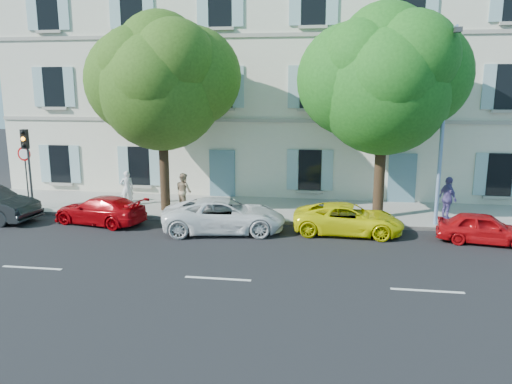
% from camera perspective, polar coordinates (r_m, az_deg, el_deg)
% --- Properties ---
extents(ground, '(90.00, 90.00, 0.00)m').
position_cam_1_polar(ground, '(18.79, -1.63, -5.40)').
color(ground, black).
extents(sidewalk, '(36.00, 4.50, 0.15)m').
position_cam_1_polar(sidewalk, '(23.00, 0.35, -1.97)').
color(sidewalk, '#A09E96').
rests_on(sidewalk, ground).
extents(kerb, '(36.00, 0.16, 0.16)m').
position_cam_1_polar(kerb, '(20.92, -0.51, -3.36)').
color(kerb, '#9E998E').
rests_on(kerb, ground).
extents(building, '(28.00, 7.00, 12.00)m').
position_cam_1_polar(building, '(28.04, 2.11, 12.73)').
color(building, silver).
rests_on(building, ground).
extents(car_red_coupe, '(4.26, 2.46, 1.16)m').
position_cam_1_polar(car_red_coupe, '(21.73, -17.41, -1.98)').
color(car_red_coupe, '#A5040A').
rests_on(car_red_coupe, ground).
extents(car_white_coupe, '(5.09, 2.99, 1.33)m').
position_cam_1_polar(car_white_coupe, '(19.58, -3.64, -2.69)').
color(car_white_coupe, white).
rests_on(car_white_coupe, ground).
extents(car_yellow_supercar, '(4.27, 2.06, 1.17)m').
position_cam_1_polar(car_yellow_supercar, '(19.66, 10.50, -3.04)').
color(car_yellow_supercar, yellow).
rests_on(car_yellow_supercar, ground).
extents(car_red_hatchback, '(3.46, 1.84, 1.12)m').
position_cam_1_polar(car_red_hatchback, '(19.98, 24.62, -3.78)').
color(car_red_hatchback, '#B70B0F').
rests_on(car_red_hatchback, ground).
extents(tree_left, '(5.40, 5.40, 8.38)m').
position_cam_1_polar(tree_left, '(22.33, -10.78, 11.57)').
color(tree_left, '#3A2819').
rests_on(tree_left, sidewalk).
extents(tree_right, '(5.49, 5.49, 8.45)m').
position_cam_1_polar(tree_right, '(21.19, 14.42, 11.49)').
color(tree_right, '#3A2819').
rests_on(tree_right, sidewalk).
extents(traffic_light, '(0.29, 0.41, 3.64)m').
position_cam_1_polar(traffic_light, '(24.26, -24.75, 4.16)').
color(traffic_light, '#383A3D').
rests_on(traffic_light, sidewalk).
extents(road_sign, '(0.65, 0.11, 2.80)m').
position_cam_1_polar(road_sign, '(25.03, -24.88, 2.94)').
color(road_sign, '#383A3D').
rests_on(road_sign, sidewalk).
extents(street_lamp, '(0.26, 1.61, 7.59)m').
position_cam_1_polar(street_lamp, '(20.68, 20.70, 7.98)').
color(street_lamp, '#7293BF').
rests_on(street_lamp, sidewalk).
extents(pedestrian_a, '(0.70, 0.61, 1.62)m').
position_cam_1_polar(pedestrian_a, '(24.08, -14.52, 0.43)').
color(pedestrian_a, white).
rests_on(pedestrian_a, sidewalk).
extents(pedestrian_b, '(1.01, 0.99, 1.64)m').
position_cam_1_polar(pedestrian_b, '(22.87, -8.26, 0.13)').
color(pedestrian_b, tan).
rests_on(pedestrian_b, sidewalk).
extents(pedestrian_c, '(0.82, 1.16, 1.82)m').
position_cam_1_polar(pedestrian_c, '(22.17, 21.07, -0.69)').
color(pedestrian_c, '#5E5094').
rests_on(pedestrian_c, sidewalk).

